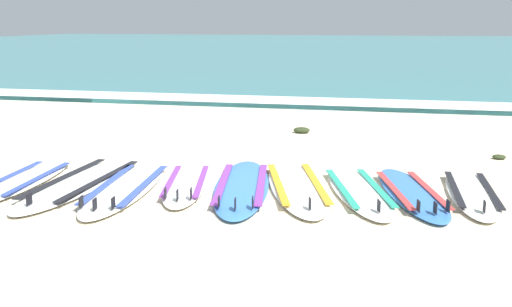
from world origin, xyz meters
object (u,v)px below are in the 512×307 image
Objects in this scene: surfboard_0 at (24,180)px; surfboard_2 at (126,187)px; surfboard_6 at (358,190)px; surfboard_4 at (242,186)px; surfboard_8 at (472,192)px; surfboard_5 at (297,186)px; surfboard_1 at (82,181)px; surfboard_7 at (411,193)px; surfboard_3 at (186,184)px.

surfboard_0 is 1.29m from surfboard_2.
surfboard_6 is at bearing 6.22° from surfboard_0.
surfboard_4 and surfboard_8 have the same top height.
surfboard_0 is 3.19m from surfboard_5.
surfboard_0 is 0.81× the size of surfboard_1.
surfboard_4 is at bearing 6.23° from surfboard_1.
surfboard_6 is 1.09× the size of surfboard_8.
surfboard_4 is at bearing -174.60° from surfboard_6.
surfboard_1 is 2.49m from surfboard_5.
surfboard_7 is at bearing 8.34° from surfboard_2.
surfboard_7 and surfboard_8 have the same top height.
surfboard_5 is 1.15× the size of surfboard_7.
surfboard_8 is (2.50, 0.30, -0.00)m from surfboard_4.
surfboard_2 is 0.97× the size of surfboard_4.
surfboard_0 is at bearing -172.31° from surfboard_1.
surfboard_5 is 1.12× the size of surfboard_6.
surfboard_7 is 0.66m from surfboard_8.
surfboard_2 is 3.15m from surfboard_7.
surfboard_1 is 1.05× the size of surfboard_4.
surfboard_1 is 1.18× the size of surfboard_6.
surfboard_3 is 0.80× the size of surfboard_5.
surfboard_4 is at bearing -165.51° from surfboard_5.
surfboard_0 and surfboard_7 have the same top height.
surfboard_0 is 0.70m from surfboard_1.
surfboard_7 is at bearing 4.76° from surfboard_4.
surfboard_1 is 1.22m from surfboard_3.
surfboard_3 and surfboard_6 have the same top height.
surfboard_8 is (1.90, 0.15, 0.00)m from surfboard_5.
surfboard_1 is at bearing -174.50° from surfboard_7.
surfboard_3 and surfboard_5 have the same top height.
surfboard_1 and surfboard_7 have the same top height.
surfboard_0 is 0.86× the size of surfboard_5.
surfboard_3 is 2.51m from surfboard_7.
surfboard_0 is at bearing -174.16° from surfboard_7.
surfboard_2 is at bearing -171.66° from surfboard_7.
surfboard_5 and surfboard_6 have the same top height.
surfboard_7 is (4.41, 0.45, 0.00)m from surfboard_0.
surfboard_7 is at bearing -167.03° from surfboard_8.
surfboard_1 is 3.73m from surfboard_7.
surfboard_3 is at bearing 7.99° from surfboard_0.
surfboard_4 is (0.65, 0.03, -0.00)m from surfboard_3.
surfboard_1 is 3.17m from surfboard_6.
surfboard_1 is at bearing -171.83° from surfboard_3.
surfboard_1 and surfboard_2 have the same top height.
surfboard_5 is 0.69m from surfboard_6.
surfboard_0 is 0.88× the size of surfboard_2.
surfboard_0 and surfboard_6 have the same top height.
surfboard_4 is (1.26, 0.30, -0.00)m from surfboard_2.
surfboard_7 is at bearing -0.03° from surfboard_5.
surfboard_7 is (3.72, 0.36, 0.00)m from surfboard_1.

